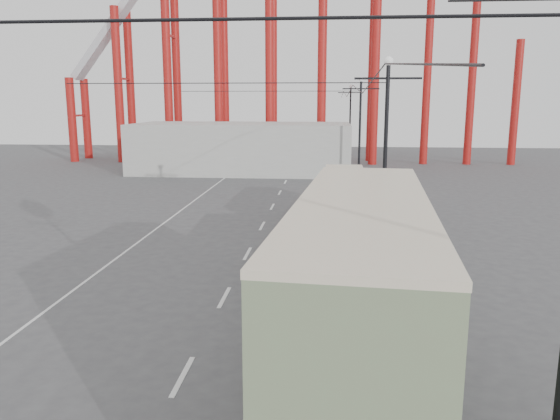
# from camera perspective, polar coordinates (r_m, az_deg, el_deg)

# --- Properties ---
(road_markings) EXTENTS (12.52, 120.00, 0.01)m
(road_markings) POSITION_cam_1_polar(r_m,az_deg,el_deg) (29.97, -2.13, -2.65)
(road_markings) COLOR silver
(road_markings) RESTS_ON ground
(lamp_post_mid) EXTENTS (3.20, 0.44, 9.32)m
(lamp_post_mid) POSITION_cam_1_polar(r_m,az_deg,el_deg) (27.42, 10.93, 5.77)
(lamp_post_mid) COLOR black
(lamp_post_mid) RESTS_ON ground
(lamp_post_far) EXTENTS (3.20, 0.44, 9.32)m
(lamp_post_far) POSITION_cam_1_polar(r_m,az_deg,el_deg) (49.31, 8.33, 8.22)
(lamp_post_far) COLOR black
(lamp_post_far) RESTS_ON ground
(lamp_post_distant) EXTENTS (3.20, 0.44, 9.32)m
(lamp_post_distant) POSITION_cam_1_polar(r_m,az_deg,el_deg) (71.26, 7.32, 9.16)
(lamp_post_distant) COLOR black
(lamp_post_distant) RESTS_ON ground
(fairground_shed) EXTENTS (22.00, 10.00, 5.00)m
(fairground_shed) POSITION_cam_1_polar(r_m,az_deg,el_deg) (57.03, -3.93, 6.52)
(fairground_shed) COLOR #ACACA7
(fairground_shed) RESTS_ON ground
(double_decker_bus) EXTENTS (3.37, 10.15, 5.35)m
(double_decker_bus) POSITION_cam_1_polar(r_m,az_deg,el_deg) (11.52, 8.36, -10.34)
(double_decker_bus) COLOR #404726
(double_decker_bus) RESTS_ON ground
(single_decker_green) EXTENTS (2.79, 10.45, 2.93)m
(single_decker_green) POSITION_cam_1_polar(r_m,az_deg,el_deg) (21.44, 5.71, -3.82)
(single_decker_green) COLOR gray
(single_decker_green) RESTS_ON ground
(single_decker_cream) EXTENTS (2.54, 9.67, 3.00)m
(single_decker_cream) POSITION_cam_1_polar(r_m,az_deg,el_deg) (32.92, 6.79, 1.54)
(single_decker_cream) COLOR beige
(single_decker_cream) RESTS_ON ground
(pedestrian) EXTENTS (0.59, 0.41, 1.55)m
(pedestrian) POSITION_cam_1_polar(r_m,az_deg,el_deg) (19.91, 5.06, -7.65)
(pedestrian) COLOR black
(pedestrian) RESTS_ON ground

